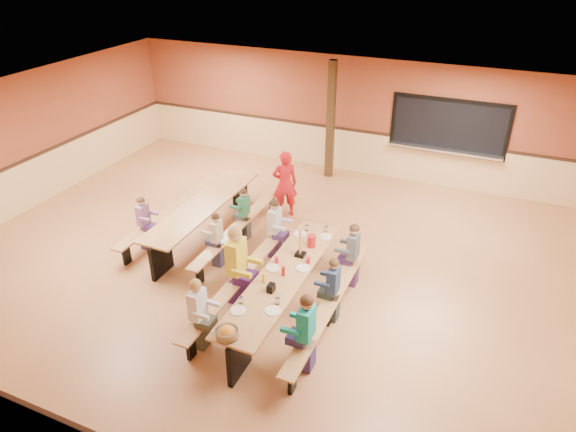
% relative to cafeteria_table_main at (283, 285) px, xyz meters
% --- Properties ---
extents(ground, '(12.00, 12.00, 0.00)m').
position_rel_cafeteria_table_main_xyz_m(ground, '(-0.94, 1.14, -0.53)').
color(ground, '#A2663D').
rests_on(ground, ground).
extents(room_envelope, '(12.04, 10.04, 3.02)m').
position_rel_cafeteria_table_main_xyz_m(room_envelope, '(-0.94, 1.14, 0.16)').
color(room_envelope, brown).
rests_on(room_envelope, ground).
extents(kitchen_pass_through, '(2.78, 0.28, 1.38)m').
position_rel_cafeteria_table_main_xyz_m(kitchen_pass_through, '(1.66, 6.10, 0.96)').
color(kitchen_pass_through, black).
rests_on(kitchen_pass_through, ground).
extents(structural_post, '(0.18, 0.18, 3.00)m').
position_rel_cafeteria_table_main_xyz_m(structural_post, '(-1.14, 5.54, 0.97)').
color(structural_post, '#312210').
rests_on(structural_post, ground).
extents(cafeteria_table_main, '(1.91, 3.70, 0.74)m').
position_rel_cafeteria_table_main_xyz_m(cafeteria_table_main, '(0.00, 0.00, 0.00)').
color(cafeteria_table_main, '#AC7844').
rests_on(cafeteria_table_main, ground).
extents(cafeteria_table_second, '(1.91, 3.70, 0.74)m').
position_rel_cafeteria_table_main_xyz_m(cafeteria_table_second, '(-2.52, 1.64, 0.00)').
color(cafeteria_table_second, '#AC7844').
rests_on(cafeteria_table_second, ground).
extents(seated_child_white_left, '(0.38, 0.31, 1.23)m').
position_rel_cafeteria_table_main_xyz_m(seated_child_white_left, '(-0.83, -1.28, 0.09)').
color(seated_child_white_left, white).
rests_on(seated_child_white_left, ground).
extents(seated_adult_yellow, '(0.49, 0.40, 1.46)m').
position_rel_cafeteria_table_main_xyz_m(seated_adult_yellow, '(-0.83, -0.06, 0.20)').
color(seated_adult_yellow, yellow).
rests_on(seated_adult_yellow, ground).
extents(seated_child_grey_left, '(0.38, 0.31, 1.24)m').
position_rel_cafeteria_table_main_xyz_m(seated_child_grey_left, '(-0.83, 1.48, 0.09)').
color(seated_child_grey_left, silver).
rests_on(seated_child_grey_left, ground).
extents(seated_child_teal_right, '(0.41, 0.33, 1.29)m').
position_rel_cafeteria_table_main_xyz_m(seated_child_teal_right, '(0.83, -1.05, 0.12)').
color(seated_child_teal_right, teal).
rests_on(seated_child_teal_right, ground).
extents(seated_child_navy_right, '(0.35, 0.29, 1.17)m').
position_rel_cafeteria_table_main_xyz_m(seated_child_navy_right, '(0.83, 0.13, 0.06)').
color(seated_child_navy_right, navy).
rests_on(seated_child_navy_right, ground).
extents(seated_child_char_right, '(0.38, 0.31, 1.22)m').
position_rel_cafeteria_table_main_xyz_m(seated_child_char_right, '(0.83, 1.19, 0.09)').
color(seated_child_char_right, '#474D51').
rests_on(seated_child_char_right, ground).
extents(seated_child_purple_sec, '(0.33, 0.27, 1.14)m').
position_rel_cafeteria_table_main_xyz_m(seated_child_purple_sec, '(-3.35, 0.72, 0.04)').
color(seated_child_purple_sec, '#885B8C').
rests_on(seated_child_purple_sec, ground).
extents(seated_child_green_sec, '(0.33, 0.27, 1.12)m').
position_rel_cafeteria_table_main_xyz_m(seated_child_green_sec, '(-1.70, 1.86, 0.04)').
color(seated_child_green_sec, '#2D724B').
rests_on(seated_child_green_sec, ground).
extents(seated_child_tan_sec, '(0.32, 0.26, 1.11)m').
position_rel_cafeteria_table_main_xyz_m(seated_child_tan_sec, '(-1.70, 0.76, 0.03)').
color(seated_child_tan_sec, beige).
rests_on(seated_child_tan_sec, ground).
extents(standing_woman, '(0.67, 0.62, 1.54)m').
position_rel_cafeteria_table_main_xyz_m(standing_woman, '(-1.34, 3.11, 0.25)').
color(standing_woman, red).
rests_on(standing_woman, ground).
extents(punch_pitcher, '(0.16, 0.16, 0.22)m').
position_rel_cafeteria_table_main_xyz_m(punch_pitcher, '(0.11, 0.99, 0.32)').
color(punch_pitcher, '#B5181C').
rests_on(punch_pitcher, cafeteria_table_main).
extents(chip_bowl, '(0.32, 0.32, 0.15)m').
position_rel_cafeteria_table_main_xyz_m(chip_bowl, '(-0.11, -1.65, 0.29)').
color(chip_bowl, '#FDA727').
rests_on(chip_bowl, cafeteria_table_main).
extents(napkin_dispenser, '(0.10, 0.14, 0.13)m').
position_rel_cafeteria_table_main_xyz_m(napkin_dispenser, '(0.01, -0.48, 0.28)').
color(napkin_dispenser, black).
rests_on(napkin_dispenser, cafeteria_table_main).
extents(condiment_mustard, '(0.06, 0.06, 0.17)m').
position_rel_cafeteria_table_main_xyz_m(condiment_mustard, '(-0.20, -0.31, 0.30)').
color(condiment_mustard, yellow).
rests_on(condiment_mustard, cafeteria_table_main).
extents(condiment_ketchup, '(0.06, 0.06, 0.17)m').
position_rel_cafeteria_table_main_xyz_m(condiment_ketchup, '(0.02, -0.02, 0.30)').
color(condiment_ketchup, '#B2140F').
rests_on(condiment_ketchup, cafeteria_table_main).
extents(table_paddle, '(0.16, 0.16, 0.56)m').
position_rel_cafeteria_table_main_xyz_m(table_paddle, '(0.05, 0.63, 0.35)').
color(table_paddle, black).
rests_on(table_paddle, cafeteria_table_main).
extents(place_settings, '(0.65, 3.30, 0.11)m').
position_rel_cafeteria_table_main_xyz_m(place_settings, '(-0.00, 0.00, 0.27)').
color(place_settings, beige).
rests_on(place_settings, cafeteria_table_main).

